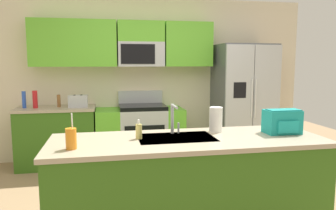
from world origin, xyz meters
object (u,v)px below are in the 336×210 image
at_px(sink_faucet, 174,116).
at_px(refrigerator, 243,102).
at_px(pepper_mill, 59,101).
at_px(soap_dispenser, 139,131).
at_px(bottle_red, 35,99).
at_px(paper_towel_roll, 216,120).
at_px(drink_cup_orange, 71,139).
at_px(backpack, 282,121).
at_px(toaster, 78,101).
at_px(range_oven, 140,134).
at_px(bottle_blue, 24,100).

bearing_deg(sink_faucet, refrigerator, 52.11).
relative_size(pepper_mill, soap_dispenser, 1.09).
xyz_separation_m(bottle_red, soap_dispenser, (1.29, -2.22, -0.06)).
bearing_deg(soap_dispenser, paper_towel_roll, 10.97).
relative_size(bottle_red, drink_cup_orange, 0.90).
xyz_separation_m(refrigerator, drink_cup_orange, (-2.49, -2.44, 0.06)).
distance_m(pepper_mill, sink_faucet, 2.50).
distance_m(sink_faucet, backpack, 1.03).
bearing_deg(refrigerator, backpack, -104.95).
relative_size(toaster, bottle_red, 1.10).
bearing_deg(toaster, sink_faucet, -63.98).
bearing_deg(backpack, sink_faucet, 170.82).
height_order(pepper_mill, soap_dispenser, pepper_mill).
xyz_separation_m(drink_cup_orange, paper_towel_roll, (1.30, 0.39, 0.04)).
bearing_deg(sink_faucet, paper_towel_roll, 2.21).
distance_m(soap_dispenser, paper_towel_roll, 0.77).
distance_m(range_oven, bottle_red, 1.65).
bearing_deg(soap_dispenser, refrigerator, 48.46).
distance_m(drink_cup_orange, soap_dispenser, 0.60).
distance_m(pepper_mill, backpack, 3.26).
xyz_separation_m(sink_faucet, drink_cup_orange, (-0.89, -0.37, -0.08)).
relative_size(drink_cup_orange, soap_dispenser, 1.66).
relative_size(range_oven, sink_faucet, 4.82).
relative_size(refrigerator, paper_towel_roll, 7.71).
xyz_separation_m(soap_dispenser, paper_towel_roll, (0.76, 0.15, 0.05)).
bearing_deg(drink_cup_orange, toaster, 93.09).
bearing_deg(toaster, bottle_red, 179.51).
distance_m(bottle_blue, backpack, 3.62).
xyz_separation_m(pepper_mill, backpack, (2.31, -2.30, 0.02)).
bearing_deg(sink_faucet, toaster, 116.02).
bearing_deg(range_oven, refrigerator, -2.43).
relative_size(refrigerator, bottle_red, 7.24).
xyz_separation_m(bottle_blue, backpack, (2.80, -2.29, -0.01)).
bearing_deg(backpack, bottle_blue, 140.70).
relative_size(pepper_mill, sink_faucet, 0.66).
bearing_deg(bottle_red, drink_cup_orange, -73.27).
distance_m(range_oven, refrigerator, 1.76).
xyz_separation_m(refrigerator, bottle_blue, (-3.39, 0.06, 0.10)).
height_order(pepper_mill, bottle_red, bottle_red).
distance_m(pepper_mill, soap_dispenser, 2.46).
relative_size(bottle_red, soap_dispenser, 1.50).
distance_m(pepper_mill, bottle_blue, 0.49).
bearing_deg(backpack, range_oven, 115.54).
distance_m(bottle_blue, sink_faucet, 2.78).
bearing_deg(range_oven, paper_towel_roll, -76.58).
distance_m(toaster, backpack, 3.03).
relative_size(bottle_red, backpack, 0.80).
relative_size(toaster, bottle_blue, 1.14).
xyz_separation_m(range_oven, soap_dispenser, (-0.25, -2.27, 0.53)).
height_order(sink_faucet, soap_dispenser, sink_faucet).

